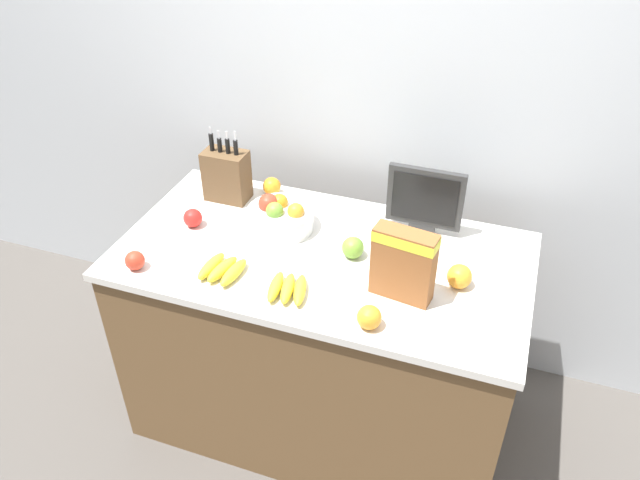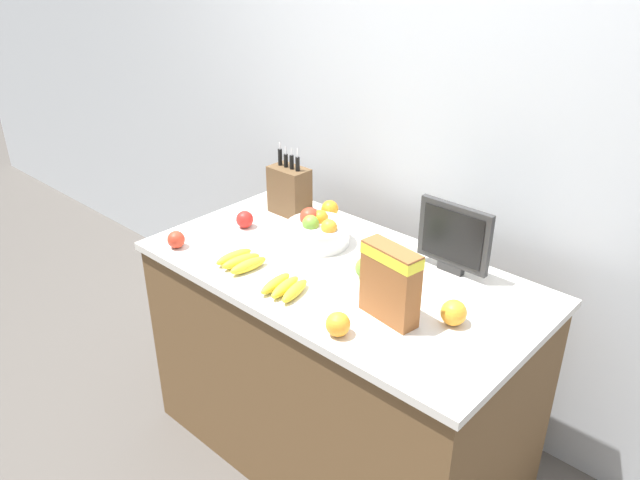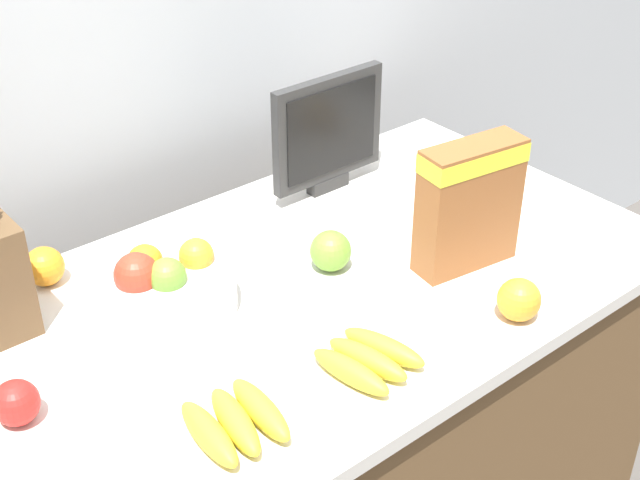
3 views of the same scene
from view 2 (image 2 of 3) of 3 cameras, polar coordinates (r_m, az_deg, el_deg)
The scene contains 15 objects.
ground_plane at distance 2.82m, azimuth 1.55°, elevation -18.34°, with size 14.00×14.00×0.00m, color #514C47.
wall_back at distance 2.57m, azimuth 10.97°, elevation 10.60°, with size 9.00×0.06×2.60m.
counter at distance 2.53m, azimuth 1.67°, elevation -11.33°, with size 1.47×0.78×0.88m.
knife_block at distance 2.68m, azimuth -2.81°, elevation 4.58°, with size 0.17×0.11×0.31m.
small_monitor at distance 2.25m, azimuth 12.14°, elevation 0.27°, with size 0.28×0.03×0.26m.
cereal_box at distance 1.95m, azimuth 6.44°, elevation -3.66°, with size 0.21×0.10×0.25m.
fruit_bowl at distance 2.44m, azimuth -0.26°, elevation 0.82°, with size 0.25×0.25×0.13m.
banana_bunch_left at distance 2.14m, azimuth -3.21°, elevation -4.32°, with size 0.15×0.17×0.04m.
banana_bunch_right at distance 2.31m, azimuth -7.23°, elevation -1.92°, with size 0.14×0.17×0.04m.
apple_middle at distance 2.21m, azimuth 4.24°, elevation -2.57°, with size 0.08×0.08×0.08m, color #6B9E33.
apple_rightmost at distance 2.59m, azimuth -6.89°, elevation 1.89°, with size 0.07×0.07×0.07m, color red.
apple_rear at distance 2.48m, azimuth -13.02°, elevation 0.04°, with size 0.07×0.07×0.07m, color red.
orange_front_left at distance 2.67m, azimuth 0.90°, elevation 2.87°, with size 0.07×0.07×0.07m, color orange.
orange_front_center at distance 2.01m, azimuth 12.12°, elevation -6.51°, with size 0.08×0.08×0.08m, color orange.
orange_mid_right at distance 1.92m, azimuth 1.65°, elevation -7.69°, with size 0.08×0.08×0.08m, color orange.
Camera 2 is at (1.28, -1.51, 2.01)m, focal length 35.00 mm.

